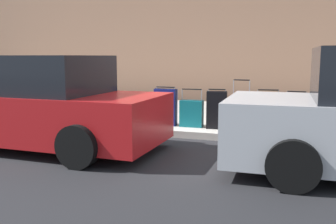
# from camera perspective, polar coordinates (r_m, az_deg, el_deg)

# --- Properties ---
(ground_plane) EXTENTS (40.00, 40.00, 0.00)m
(ground_plane) POSITION_cam_1_polar(r_m,az_deg,el_deg) (7.49, -1.48, -3.79)
(ground_plane) COLOR black
(sidewalk_curb) EXTENTS (18.00, 5.00, 0.14)m
(sidewalk_curb) POSITION_cam_1_polar(r_m,az_deg,el_deg) (9.82, 3.50, -0.45)
(sidewalk_curb) COLOR #ADA89E
(sidewalk_curb) RESTS_ON ground_plane
(suitcase_silver_0) EXTENTS (0.50, 0.24, 0.68)m
(suitcase_silver_0) POSITION_cam_1_polar(r_m,az_deg,el_deg) (7.42, 23.05, -1.02)
(suitcase_silver_0) COLOR #9EA0A8
(suitcase_silver_0) RESTS_ON sidewalk_curb
(suitcase_red_1) EXTENTS (0.41, 0.21, 0.82)m
(suitcase_red_1) POSITION_cam_1_polar(r_m,az_deg,el_deg) (7.46, 18.85, -0.97)
(suitcase_red_1) COLOR red
(suitcase_red_1) RESTS_ON sidewalk_curb
(suitcase_olive_2) EXTENTS (0.47, 0.30, 0.83)m
(suitcase_olive_2) POSITION_cam_1_polar(r_m,az_deg,el_deg) (7.49, 14.90, -0.58)
(suitcase_olive_2) COLOR #59601E
(suitcase_olive_2) RESTS_ON sidewalk_curb
(suitcase_maroon_3) EXTENTS (0.40, 0.25, 1.01)m
(suitcase_maroon_3) POSITION_cam_1_polar(r_m,az_deg,el_deg) (7.52, 11.04, -0.14)
(suitcase_maroon_3) COLOR maroon
(suitcase_maroon_3) RESTS_ON sidewalk_curb
(suitcase_black_4) EXTENTS (0.41, 0.23, 0.82)m
(suitcase_black_4) POSITION_cam_1_polar(r_m,az_deg,el_deg) (7.60, 7.43, 0.30)
(suitcase_black_4) COLOR black
(suitcase_black_4) RESTS_ON sidewalk_curb
(suitcase_teal_5) EXTENTS (0.48, 0.23, 0.80)m
(suitcase_teal_5) POSITION_cam_1_polar(r_m,az_deg,el_deg) (7.77, 3.62, -0.22)
(suitcase_teal_5) COLOR #0F606B
(suitcase_teal_5) RESTS_ON sidewalk_curb
(suitcase_navy_6) EXTENTS (0.48, 0.20, 0.83)m
(suitcase_navy_6) POSITION_cam_1_polar(r_m,az_deg,el_deg) (7.91, -0.37, 0.75)
(suitcase_navy_6) COLOR navy
(suitcase_navy_6) RESTS_ON sidewalk_curb
(suitcase_silver_7) EXTENTS (0.40, 0.24, 0.66)m
(suitcase_silver_7) POSITION_cam_1_polar(r_m,az_deg,el_deg) (8.09, -3.92, 0.29)
(suitcase_silver_7) COLOR #9EA0A8
(suitcase_silver_7) RESTS_ON sidewalk_curb
(suitcase_red_8) EXTENTS (0.43, 0.23, 0.58)m
(suitcase_red_8) POSITION_cam_1_polar(r_m,az_deg,el_deg) (8.30, -7.08, 0.18)
(suitcase_red_8) COLOR red
(suitcase_red_8) RESTS_ON sidewalk_curb
(fire_hydrant) EXTENTS (0.39, 0.21, 0.82)m
(fire_hydrant) POSITION_cam_1_polar(r_m,az_deg,el_deg) (8.55, -11.41, 1.44)
(fire_hydrant) COLOR red
(fire_hydrant) RESTS_ON sidewalk_curb
(bollard_post) EXTENTS (0.11, 0.11, 0.90)m
(bollard_post) POSITION_cam_1_polar(r_m,az_deg,el_deg) (8.76, -15.57, 1.60)
(bollard_post) COLOR brown
(bollard_post) RESTS_ON sidewalk_curb
(parked_car_red_1) EXTENTS (4.49, 2.05, 1.61)m
(parked_car_red_1) POSITION_cam_1_polar(r_m,az_deg,el_deg) (6.93, -19.36, 1.05)
(parked_car_red_1) COLOR #AD1619
(parked_car_red_1) RESTS_ON ground_plane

